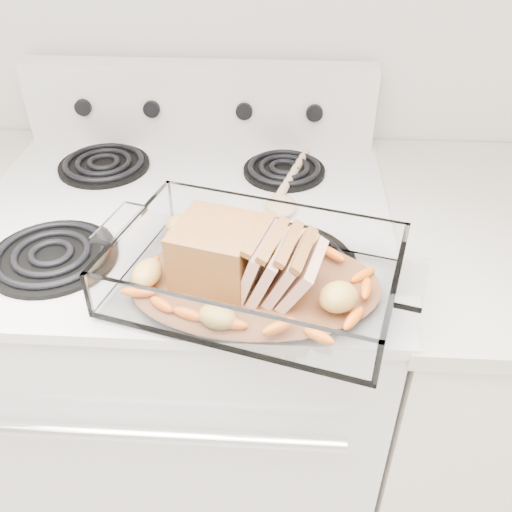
# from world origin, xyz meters

# --- Properties ---
(electric_range) EXTENTS (0.78, 0.70, 1.12)m
(electric_range) POSITION_xyz_m (0.00, 1.66, 0.48)
(electric_range) COLOR silver
(electric_range) RESTS_ON ground
(counter_right) EXTENTS (0.58, 0.68, 0.93)m
(counter_right) POSITION_xyz_m (0.67, 1.66, 0.47)
(counter_right) COLOR silver
(counter_right) RESTS_ON ground
(baking_dish) EXTENTS (0.42, 0.27, 0.08)m
(baking_dish) POSITION_xyz_m (0.15, 1.43, 0.96)
(baking_dish) COLOR white
(baking_dish) RESTS_ON electric_range
(pork_roast) EXTENTS (0.22, 0.12, 0.10)m
(pork_roast) POSITION_xyz_m (0.12, 1.43, 1.00)
(pork_roast) COLOR brown
(pork_roast) RESTS_ON baking_dish
(roast_vegetables) EXTENTS (0.32, 0.17, 0.04)m
(roast_vegetables) POSITION_xyz_m (0.15, 1.46, 0.97)
(roast_vegetables) COLOR orange
(roast_vegetables) RESTS_ON baking_dish
(wooden_spoon) EXTENTS (0.09, 0.27, 0.02)m
(wooden_spoon) POSITION_xyz_m (0.20, 1.72, 0.94)
(wooden_spoon) COLOR tan
(wooden_spoon) RESTS_ON electric_range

